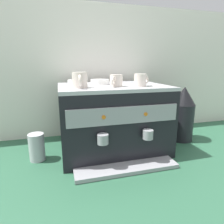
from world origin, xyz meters
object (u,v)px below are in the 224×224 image
at_px(ceramic_cup_0, 115,81).
at_px(ceramic_bowl_0, 76,82).
at_px(ceramic_cup_1, 80,80).
at_px(ceramic_cup_2, 141,80).
at_px(ceramic_bowl_1, 100,82).
at_px(coffee_grinder, 183,114).
at_px(espresso_machine, 112,118).
at_px(milk_pitcher, 37,147).

relative_size(ceramic_cup_0, ceramic_bowl_0, 0.94).
xyz_separation_m(ceramic_cup_1, ceramic_cup_2, (0.34, -0.02, -0.01)).
bearing_deg(ceramic_bowl_0, ceramic_cup_0, -35.57).
relative_size(ceramic_bowl_1, coffee_grinder, 0.30).
height_order(espresso_machine, ceramic_bowl_0, ceramic_bowl_0).
relative_size(ceramic_cup_1, ceramic_bowl_0, 1.19).
xyz_separation_m(ceramic_cup_0, coffee_grinder, (0.53, 0.10, -0.25)).
distance_m(espresso_machine, ceramic_cup_2, 0.30).
bearing_deg(espresso_machine, coffee_grinder, 1.09).
bearing_deg(espresso_machine, ceramic_cup_0, -93.42).
xyz_separation_m(ceramic_cup_2, ceramic_bowl_1, (-0.20, 0.17, -0.02)).
distance_m(espresso_machine, ceramic_bowl_0, 0.31).
xyz_separation_m(espresso_machine, ceramic_cup_2, (0.14, -0.12, 0.24)).
xyz_separation_m(ceramic_cup_0, ceramic_bowl_1, (-0.06, 0.14, -0.02)).
bearing_deg(ceramic_cup_2, ceramic_bowl_1, 139.78).
height_order(ceramic_cup_1, ceramic_bowl_0, ceramic_cup_1).
xyz_separation_m(ceramic_cup_1, ceramic_bowl_1, (0.14, 0.15, -0.03)).
xyz_separation_m(ceramic_cup_0, ceramic_cup_1, (-0.20, -0.01, 0.01)).
xyz_separation_m(ceramic_cup_2, milk_pitcher, (-0.59, 0.07, -0.37)).
bearing_deg(ceramic_cup_2, ceramic_bowl_0, 153.28).
bearing_deg(milk_pitcher, ceramic_bowl_0, 21.93).
relative_size(coffee_grinder, milk_pitcher, 2.46).
bearing_deg(ceramic_bowl_1, ceramic_bowl_0, 178.38).
xyz_separation_m(espresso_machine, ceramic_bowl_0, (-0.21, 0.06, 0.22)).
height_order(ceramic_cup_0, milk_pitcher, ceramic_cup_0).
relative_size(ceramic_cup_2, ceramic_bowl_0, 0.98).
height_order(ceramic_bowl_0, milk_pitcher, ceramic_bowl_0).
relative_size(ceramic_cup_0, milk_pitcher, 0.63).
distance_m(ceramic_cup_0, ceramic_bowl_0, 0.25).
relative_size(ceramic_cup_0, ceramic_cup_1, 0.79).
xyz_separation_m(ceramic_cup_1, coffee_grinder, (0.73, 0.10, -0.26)).
distance_m(ceramic_bowl_1, coffee_grinder, 0.64).
xyz_separation_m(ceramic_cup_0, ceramic_cup_2, (0.14, -0.03, 0.00)).
distance_m(espresso_machine, ceramic_cup_0, 0.26).
distance_m(ceramic_bowl_0, coffee_grinder, 0.77).
xyz_separation_m(espresso_machine, ceramic_cup_1, (-0.21, -0.09, 0.25)).
xyz_separation_m(ceramic_cup_1, ceramic_bowl_0, (-0.01, 0.15, -0.03)).
bearing_deg(ceramic_cup_1, milk_pitcher, 168.19).
distance_m(ceramic_cup_2, milk_pitcher, 0.71).
bearing_deg(ceramic_cup_1, espresso_machine, 24.59).
height_order(ceramic_bowl_0, coffee_grinder, ceramic_bowl_0).
xyz_separation_m(coffee_grinder, milk_pitcher, (-0.98, -0.05, -0.12)).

